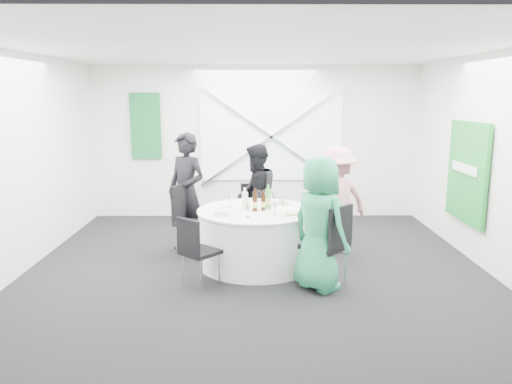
{
  "coord_description": "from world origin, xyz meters",
  "views": [
    {
      "loc": [
        -0.05,
        -6.24,
        2.25
      ],
      "look_at": [
        0.0,
        0.2,
        1.0
      ],
      "focal_mm": 35.0,
      "sensor_mm": 36.0,
      "label": 1
    }
  ],
  "objects_px": {
    "person_man_back": "(256,194)",
    "green_water_bottle": "(268,199)",
    "person_man_back_left": "(187,192)",
    "person_woman_pink": "(337,200)",
    "banquet_table": "(256,237)",
    "chair_back_right": "(330,218)",
    "person_woman_green": "(319,224)",
    "chair_back": "(253,208)",
    "clear_water_bottle": "(245,201)",
    "chair_front_right": "(331,239)",
    "chair_front_left": "(195,247)",
    "chair_back_left": "(189,214)"
  },
  "relations": [
    {
      "from": "person_man_back",
      "to": "green_water_bottle",
      "type": "relative_size",
      "value": 4.74
    },
    {
      "from": "person_man_back_left",
      "to": "person_woman_pink",
      "type": "height_order",
      "value": "person_man_back_left"
    },
    {
      "from": "banquet_table",
      "to": "chair_back_right",
      "type": "height_order",
      "value": "chair_back_right"
    },
    {
      "from": "person_woman_pink",
      "to": "person_woman_green",
      "type": "distance_m",
      "value": 1.45
    },
    {
      "from": "chair_back",
      "to": "clear_water_bottle",
      "type": "relative_size",
      "value": 2.94
    },
    {
      "from": "person_man_back",
      "to": "chair_front_right",
      "type": "bearing_deg",
      "value": 25.98
    },
    {
      "from": "person_woman_green",
      "to": "green_water_bottle",
      "type": "bearing_deg",
      "value": -9.13
    },
    {
      "from": "chair_front_right",
      "to": "chair_back",
      "type": "bearing_deg",
      "value": -112.25
    },
    {
      "from": "clear_water_bottle",
      "to": "green_water_bottle",
      "type": "bearing_deg",
      "value": 18.32
    },
    {
      "from": "chair_front_right",
      "to": "chair_front_left",
      "type": "distance_m",
      "value": 1.6
    },
    {
      "from": "chair_front_right",
      "to": "chair_back_right",
      "type": "bearing_deg",
      "value": -144.8
    },
    {
      "from": "person_man_back",
      "to": "clear_water_bottle",
      "type": "xyz_separation_m",
      "value": [
        -0.16,
        -1.03,
        0.11
      ]
    },
    {
      "from": "chair_front_left",
      "to": "person_man_back_left",
      "type": "distance_m",
      "value": 1.54
    },
    {
      "from": "chair_front_right",
      "to": "chair_front_left",
      "type": "height_order",
      "value": "chair_front_right"
    },
    {
      "from": "chair_front_right",
      "to": "person_man_back",
      "type": "xyz_separation_m",
      "value": [
        -0.86,
        1.82,
        0.18
      ]
    },
    {
      "from": "chair_front_right",
      "to": "clear_water_bottle",
      "type": "relative_size",
      "value": 3.32
    },
    {
      "from": "chair_back",
      "to": "chair_front_right",
      "type": "height_order",
      "value": "chair_front_right"
    },
    {
      "from": "person_woman_pink",
      "to": "chair_front_left",
      "type": "bearing_deg",
      "value": 10.55
    },
    {
      "from": "chair_back",
      "to": "chair_front_right",
      "type": "relative_size",
      "value": 0.88
    },
    {
      "from": "person_man_back",
      "to": "person_woman_green",
      "type": "height_order",
      "value": "person_woman_green"
    },
    {
      "from": "chair_back",
      "to": "chair_front_left",
      "type": "xyz_separation_m",
      "value": [
        -0.68,
        -1.97,
        -0.02
      ]
    },
    {
      "from": "banquet_table",
      "to": "person_man_back",
      "type": "height_order",
      "value": "person_man_back"
    },
    {
      "from": "person_man_back_left",
      "to": "clear_water_bottle",
      "type": "relative_size",
      "value": 5.71
    },
    {
      "from": "banquet_table",
      "to": "chair_front_left",
      "type": "distance_m",
      "value": 1.08
    },
    {
      "from": "chair_back_right",
      "to": "chair_front_right",
      "type": "distance_m",
      "value": 1.37
    },
    {
      "from": "chair_back_left",
      "to": "person_woman_green",
      "type": "height_order",
      "value": "person_woman_green"
    },
    {
      "from": "person_man_back_left",
      "to": "chair_back",
      "type": "bearing_deg",
      "value": 60.93
    },
    {
      "from": "person_woman_pink",
      "to": "green_water_bottle",
      "type": "xyz_separation_m",
      "value": [
        -1.0,
        -0.47,
        0.12
      ]
    },
    {
      "from": "chair_back",
      "to": "chair_back_left",
      "type": "height_order",
      "value": "chair_back_left"
    },
    {
      "from": "person_woman_green",
      "to": "clear_water_bottle",
      "type": "distance_m",
      "value": 1.2
    },
    {
      "from": "chair_back_right",
      "to": "person_man_back",
      "type": "height_order",
      "value": "person_man_back"
    },
    {
      "from": "chair_back_left",
      "to": "person_man_back_left",
      "type": "bearing_deg",
      "value": 35.58
    },
    {
      "from": "banquet_table",
      "to": "person_man_back",
      "type": "relative_size",
      "value": 1.01
    },
    {
      "from": "chair_front_left",
      "to": "green_water_bottle",
      "type": "bearing_deg",
      "value": -93.47
    },
    {
      "from": "banquet_table",
      "to": "chair_back_left",
      "type": "relative_size",
      "value": 1.53
    },
    {
      "from": "banquet_table",
      "to": "clear_water_bottle",
      "type": "height_order",
      "value": "clear_water_bottle"
    },
    {
      "from": "chair_back_left",
      "to": "chair_front_left",
      "type": "xyz_separation_m",
      "value": [
        0.23,
        -1.2,
        -0.1
      ]
    },
    {
      "from": "chair_back",
      "to": "clear_water_bottle",
      "type": "distance_m",
      "value": 1.26
    },
    {
      "from": "chair_back_left",
      "to": "chair_front_right",
      "type": "relative_size",
      "value": 1.01
    },
    {
      "from": "person_man_back_left",
      "to": "green_water_bottle",
      "type": "bearing_deg",
      "value": 6.55
    },
    {
      "from": "chair_front_left",
      "to": "person_man_back",
      "type": "height_order",
      "value": "person_man_back"
    },
    {
      "from": "banquet_table",
      "to": "chair_back",
      "type": "distance_m",
      "value": 1.18
    },
    {
      "from": "chair_back_right",
      "to": "person_man_back",
      "type": "distance_m",
      "value": 1.18
    },
    {
      "from": "person_woman_green",
      "to": "green_water_bottle",
      "type": "height_order",
      "value": "person_woman_green"
    },
    {
      "from": "chair_back",
      "to": "green_water_bottle",
      "type": "distance_m",
      "value": 1.18
    },
    {
      "from": "chair_back_right",
      "to": "clear_water_bottle",
      "type": "distance_m",
      "value": 1.38
    },
    {
      "from": "chair_back_left",
      "to": "person_man_back",
      "type": "relative_size",
      "value": 0.66
    },
    {
      "from": "chair_front_right",
      "to": "person_woman_green",
      "type": "xyz_separation_m",
      "value": [
        -0.15,
        -0.03,
        0.19
      ]
    },
    {
      "from": "chair_back",
      "to": "green_water_bottle",
      "type": "height_order",
      "value": "green_water_bottle"
    },
    {
      "from": "person_man_back",
      "to": "green_water_bottle",
      "type": "xyz_separation_m",
      "value": [
        0.15,
        -0.93,
        0.12
      ]
    }
  ]
}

